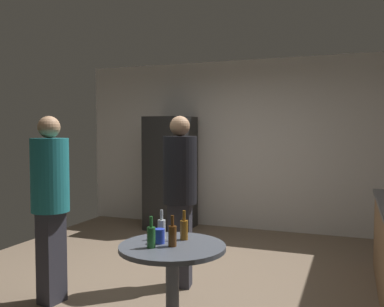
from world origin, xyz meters
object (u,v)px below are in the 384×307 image
Objects in this scene: person_in_black_shirt at (180,187)px; refrigerator at (170,173)px; foreground_table at (172,259)px; beer_bottle_brown at (172,235)px; beer_bottle_clear at (162,228)px; beer_bottle_green at (151,236)px; plastic_cup_blue at (159,236)px; person_in_teal_shirt at (50,194)px; beer_bottle_amber at (184,229)px.

refrigerator is at bearing -163.36° from person_in_black_shirt.
beer_bottle_brown is (0.02, -0.04, 0.19)m from foreground_table.
beer_bottle_brown and beer_bottle_clear have the same top height.
beer_bottle_clear reaches higher than foreground_table.
beer_bottle_green is 0.13m from plastic_cup_blue.
refrigerator reaches higher than person_in_teal_shirt.
person_in_teal_shirt reaches higher than beer_bottle_amber.
beer_bottle_amber is at bearing 50.61° from plastic_cup_blue.
beer_bottle_amber is 0.13× the size of person_in_black_shirt.
beer_bottle_brown is 1.17m from person_in_black_shirt.
beer_bottle_brown and beer_bottle_green have the same top height.
person_in_black_shirt is (-0.26, 1.05, 0.22)m from plastic_cup_blue.
person_in_black_shirt is (-0.22, 0.92, 0.20)m from beer_bottle_clear.
beer_bottle_green is 1.22m from person_in_black_shirt.
foreground_table is at bearing 47.41° from beer_bottle_green.
beer_bottle_brown is at bearing -65.07° from foreground_table.
plastic_cup_blue is 1.10m from person_in_black_shirt.
beer_bottle_clear is at bearing 107.83° from plastic_cup_blue.
beer_bottle_clear is 0.13× the size of person_in_black_shirt.
refrigerator reaches higher than beer_bottle_clear.
person_in_black_shirt is at bearing 109.69° from beer_bottle_brown.
foreground_table is 1.40m from person_in_teal_shirt.
refrigerator reaches higher than plastic_cup_blue.
person_in_black_shirt is (-0.26, 1.17, 0.20)m from beer_bottle_green.
refrigerator is 3.69m from foreground_table.
person_in_teal_shirt is at bearing 168.05° from plastic_cup_blue.
plastic_cup_blue is (-0.12, 0.04, -0.03)m from beer_bottle_brown.
beer_bottle_brown is 0.13× the size of person_in_teal_shirt.
beer_bottle_clear is at bearing 97.79° from beer_bottle_green.
plastic_cup_blue is at bearing -129.39° from beer_bottle_amber.
plastic_cup_blue is at bearing -4.17° from person_in_teal_shirt.
foreground_table is 0.25m from beer_bottle_amber.
beer_bottle_brown reaches higher than plastic_cup_blue.
person_in_teal_shirt is (-1.18, 0.13, 0.19)m from beer_bottle_clear.
beer_bottle_clear is at bearing -67.41° from refrigerator.
refrigerator is 1.05× the size of person_in_teal_shirt.
beer_bottle_amber is 0.20m from beer_bottle_brown.
refrigerator is 7.83× the size of beer_bottle_amber.
plastic_cup_blue is (0.01, 0.13, -0.03)m from beer_bottle_green.
foreground_table is 1.18m from person_in_black_shirt.
foreground_table is at bearing -3.43° from person_in_teal_shirt.
refrigerator reaches higher than beer_bottle_green.
plastic_cup_blue is at bearing 177.33° from foreground_table.
beer_bottle_amber is at bearing 81.05° from foreground_table.
refrigerator is at bearing 113.95° from foreground_table.
person_in_black_shirt is (-0.39, 1.09, 0.20)m from beer_bottle_brown.
refrigerator is 3.54m from beer_bottle_amber.
plastic_cup_blue is 0.06× the size of person_in_teal_shirt.
refrigerator is 3.10m from person_in_teal_shirt.
foreground_table is at bearing -2.67° from plastic_cup_blue.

